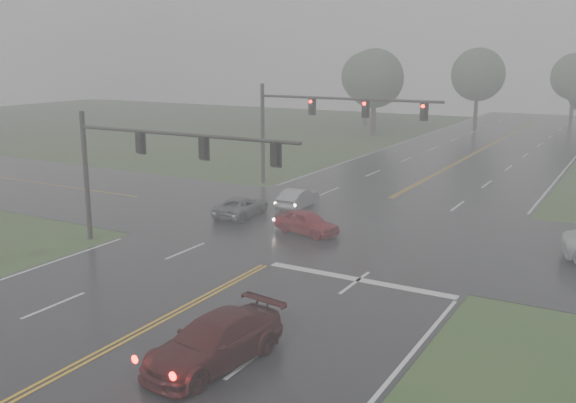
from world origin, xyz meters
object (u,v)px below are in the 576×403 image
Objects in this scene: sedan_silver at (298,208)px; sedan_red at (307,234)px; signal_gantry_far at (314,116)px; signal_gantry_near at (143,156)px; sedan_maroon at (215,364)px; car_grey at (242,216)px.

sedan_red is at bearing 120.72° from sedan_silver.
signal_gantry_far is (-1.92, 5.76, 5.16)m from sedan_silver.
sedan_red is 9.60m from signal_gantry_near.
sedan_maroon is 1.37× the size of sedan_red.
sedan_silver is at bearing -71.56° from signal_gantry_far.
car_grey is 0.33× the size of signal_gantry_near.
signal_gantry_near is at bearing 149.31° from sedan_maroon.
sedan_maroon is 0.38× the size of signal_gantry_far.
sedan_silver is 12.47m from signal_gantry_near.
signal_gantry_far reaches higher than car_grey.
signal_gantry_near reaches higher than car_grey.
sedan_maroon is at bearing -39.16° from signal_gantry_near.
signal_gantry_far is (-9.62, 25.18, 5.16)m from sedan_maroon.
car_grey is (-5.18, 1.51, 0.00)m from sedan_red.
sedan_maroon is 15.08m from sedan_red.
sedan_red is 0.30× the size of signal_gantry_near.
signal_gantry_far is at bearing -94.40° from car_grey.
sedan_silver reaches higher than car_grey.
signal_gantry_near is at bearing 76.45° from sedan_silver.
car_grey is at bearing -89.93° from signal_gantry_far.
sedan_silver is 0.27× the size of signal_gantry_far.
signal_gantry_far reaches higher than sedan_silver.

